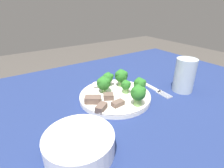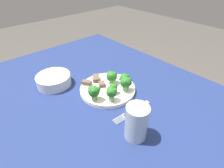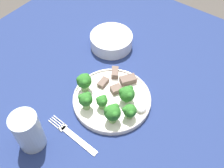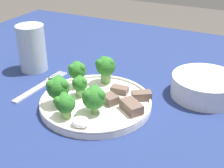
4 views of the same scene
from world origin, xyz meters
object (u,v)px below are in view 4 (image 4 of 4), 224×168
object	(u,v)px
fork	(41,86)
cream_bowl	(205,87)
drinking_glass	(32,51)
dinner_plate	(96,102)

from	to	relation	value
fork	cream_bowl	xyz separation A→B (m)	(0.35, 0.13, 0.02)
cream_bowl	drinking_glass	world-z (taller)	drinking_glass
drinking_glass	cream_bowl	bearing A→B (deg)	7.75
dinner_plate	drinking_glass	bearing A→B (deg)	159.37
dinner_plate	fork	bearing A→B (deg)	174.23
dinner_plate	cream_bowl	size ratio (longest dim) A/B	1.58
fork	drinking_glass	size ratio (longest dim) A/B	1.46
dinner_plate	fork	size ratio (longest dim) A/B	1.35
fork	cream_bowl	distance (m)	0.38
dinner_plate	drinking_glass	xyz separation A→B (m)	(-0.23, 0.09, 0.04)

